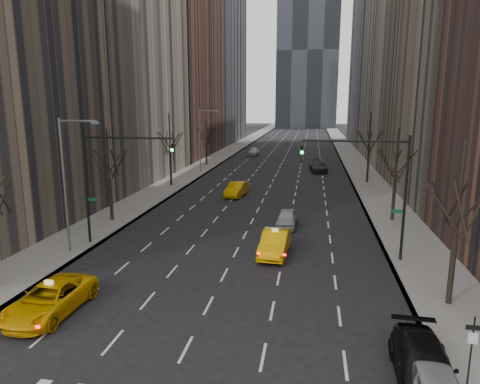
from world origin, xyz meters
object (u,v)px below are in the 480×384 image
at_px(taxi_suv, 50,299).
at_px(taxi_sedan, 275,243).
at_px(parked_suv_black, 424,366).
at_px(silver_sedan_ahead, 287,218).

bearing_deg(taxi_suv, taxi_sedan, 47.19).
xyz_separation_m(taxi_sedan, parked_suv_black, (6.53, -12.74, -0.07)).
bearing_deg(parked_suv_black, silver_sedan_ahead, 109.77).
bearing_deg(taxi_suv, silver_sedan_ahead, 60.37).
relative_size(taxi_sedan, parked_suv_black, 0.97).
distance_m(silver_sedan_ahead, parked_suv_black, 20.51).
xyz_separation_m(taxi_sedan, silver_sedan_ahead, (0.40, 6.83, -0.11)).
height_order(taxi_sedan, silver_sedan_ahead, taxi_sedan).
relative_size(taxi_suv, silver_sedan_ahead, 1.32).
bearing_deg(taxi_sedan, parked_suv_black, -59.55).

